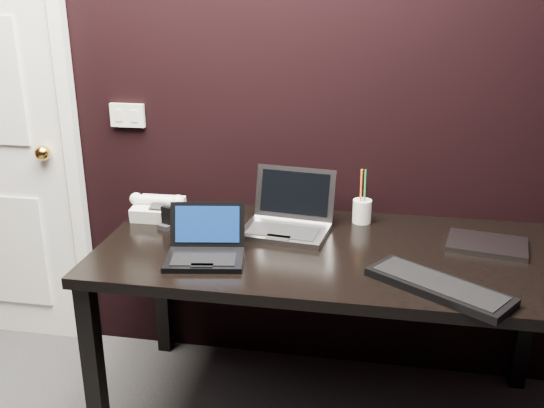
% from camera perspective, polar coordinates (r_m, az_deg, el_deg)
% --- Properties ---
extents(wall_back, '(4.00, 0.00, 4.00)m').
position_cam_1_polar(wall_back, '(2.49, -0.18, 11.96)').
color(wall_back, black).
rests_on(wall_back, ground).
extents(wall_switch, '(0.15, 0.02, 0.10)m').
position_cam_1_polar(wall_switch, '(2.69, -13.46, 8.12)').
color(wall_switch, silver).
rests_on(wall_switch, wall_back).
extents(desk, '(1.70, 0.80, 0.74)m').
position_cam_1_polar(desk, '(2.26, 5.54, -5.98)').
color(desk, black).
rests_on(desk, ground).
extents(netbook, '(0.30, 0.28, 0.17)m').
position_cam_1_polar(netbook, '(2.14, -6.29, -4.22)').
color(netbook, black).
rests_on(netbook, desk).
extents(silver_laptop, '(0.36, 0.33, 0.22)m').
position_cam_1_polar(silver_laptop, '(2.36, 1.47, -1.56)').
color(silver_laptop, '#A4A3A9').
rests_on(silver_laptop, desk).
extents(ext_keyboard, '(0.47, 0.39, 0.03)m').
position_cam_1_polar(ext_keyboard, '(1.99, 15.40, -7.47)').
color(ext_keyboard, black).
rests_on(ext_keyboard, desk).
extents(closed_laptop, '(0.31, 0.25, 0.02)m').
position_cam_1_polar(closed_laptop, '(2.36, 19.58, -3.61)').
color(closed_laptop, gray).
rests_on(closed_laptop, desk).
extents(desk_phone, '(0.23, 0.18, 0.11)m').
position_cam_1_polar(desk_phone, '(2.53, -10.66, -0.37)').
color(desk_phone, silver).
rests_on(desk_phone, desk).
extents(mobile_phone, '(0.06, 0.06, 0.09)m').
position_cam_1_polar(mobile_phone, '(2.42, -9.92, -1.53)').
color(mobile_phone, black).
rests_on(mobile_phone, desk).
extents(pen_cup, '(0.10, 0.10, 0.22)m').
position_cam_1_polar(pen_cup, '(2.46, 8.47, -0.57)').
color(pen_cup, silver).
rests_on(pen_cup, desk).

